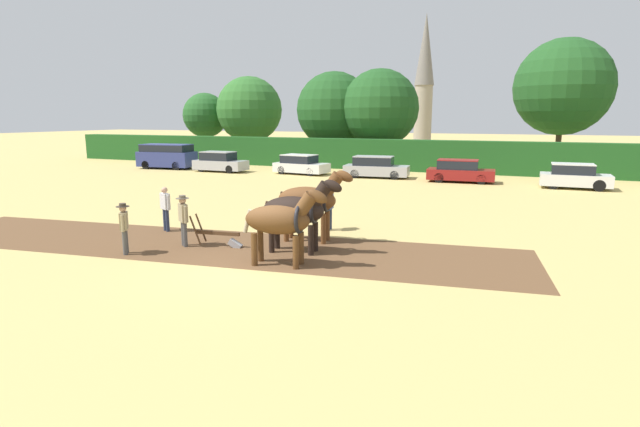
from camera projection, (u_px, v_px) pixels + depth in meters
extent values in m
plane|color=tan|center=(254.00, 269.00, 14.15)|extent=(240.00, 240.00, 0.00)
cube|color=brown|center=(203.00, 245.00, 16.75)|extent=(21.68, 6.98, 0.01)
cube|color=#1E511E|center=(429.00, 156.00, 38.89)|extent=(70.00, 1.42, 2.46)
cylinder|color=brown|center=(206.00, 143.00, 52.53)|extent=(0.44, 0.44, 3.12)
sphere|color=#235623|center=(205.00, 115.00, 52.00)|extent=(4.60, 4.60, 4.60)
cylinder|color=#423323|center=(250.00, 143.00, 50.49)|extent=(0.44, 0.44, 3.15)
sphere|color=#2D6628|center=(249.00, 110.00, 49.85)|extent=(6.52, 6.52, 6.52)
cylinder|color=#423323|center=(334.00, 147.00, 46.36)|extent=(0.44, 0.44, 2.94)
sphere|color=#1E4C1E|center=(334.00, 110.00, 45.72)|extent=(6.92, 6.92, 6.92)
cylinder|color=brown|center=(379.00, 148.00, 44.08)|extent=(0.44, 0.44, 3.12)
sphere|color=#1E4C1E|center=(380.00, 108.00, 43.43)|extent=(6.75, 6.75, 6.75)
cylinder|color=#423323|center=(558.00, 142.00, 40.31)|extent=(0.44, 0.44, 4.46)
sphere|color=#1E4C1E|center=(563.00, 87.00, 39.49)|extent=(7.58, 7.58, 7.58)
cylinder|color=gray|center=(423.00, 114.00, 82.53)|extent=(2.88, 2.88, 9.27)
cone|color=slate|center=(425.00, 49.00, 80.56)|extent=(3.17, 3.17, 11.33)
ellipsoid|color=#513319|center=(277.00, 220.00, 14.27)|extent=(2.03, 1.12, 0.83)
cylinder|color=#513319|center=(301.00, 248.00, 14.51)|extent=(0.18, 0.18, 0.96)
cylinder|color=#513319|center=(296.00, 252.00, 14.05)|extent=(0.18, 0.18, 0.96)
cylinder|color=#513319|center=(261.00, 245.00, 14.83)|extent=(0.18, 0.18, 0.96)
cylinder|color=#513319|center=(254.00, 249.00, 14.37)|extent=(0.18, 0.18, 0.96)
cylinder|color=#513319|center=(305.00, 205.00, 13.98)|extent=(0.79, 0.49, 0.83)
ellipsoid|color=#513319|center=(318.00, 196.00, 13.83)|extent=(0.71, 0.34, 0.54)
cube|color=gray|center=(310.00, 199.00, 13.90)|extent=(0.39, 0.13, 0.52)
cylinder|color=gray|center=(248.00, 221.00, 14.53)|extent=(0.31, 0.16, 0.71)
torus|color=black|center=(300.00, 219.00, 14.09)|extent=(0.22, 0.86, 0.86)
ellipsoid|color=black|center=(293.00, 210.00, 15.68)|extent=(2.09, 1.18, 0.89)
cylinder|color=black|center=(315.00, 237.00, 15.93)|extent=(0.18, 0.18, 0.94)
cylinder|color=black|center=(311.00, 240.00, 15.44)|extent=(0.18, 0.18, 0.94)
cylinder|color=black|center=(277.00, 234.00, 16.26)|extent=(0.18, 0.18, 0.94)
cylinder|color=black|center=(272.00, 238.00, 15.77)|extent=(0.18, 0.18, 0.94)
cylinder|color=black|center=(319.00, 195.00, 15.37)|extent=(0.88, 0.52, 0.93)
ellipsoid|color=black|center=(333.00, 186.00, 15.20)|extent=(0.71, 0.34, 0.54)
cube|color=black|center=(325.00, 190.00, 15.28)|extent=(0.44, 0.13, 0.59)
cylinder|color=black|center=(265.00, 212.00, 15.94)|extent=(0.31, 0.16, 0.71)
torus|color=black|center=(315.00, 209.00, 15.49)|extent=(0.22, 0.92, 0.91)
ellipsoid|color=brown|center=(307.00, 200.00, 17.07)|extent=(2.15, 1.20, 0.91)
cylinder|color=brown|center=(327.00, 226.00, 17.33)|extent=(0.18, 0.18, 1.03)
cylinder|color=brown|center=(323.00, 229.00, 16.83)|extent=(0.18, 0.18, 1.03)
cylinder|color=brown|center=(291.00, 224.00, 17.66)|extent=(0.18, 0.18, 1.03)
cylinder|color=brown|center=(286.00, 227.00, 17.17)|extent=(0.18, 0.18, 1.03)
cylinder|color=brown|center=(331.00, 185.00, 16.75)|extent=(0.91, 0.53, 0.97)
ellipsoid|color=brown|center=(345.00, 176.00, 16.57)|extent=(0.71, 0.34, 0.54)
cube|color=black|center=(337.00, 180.00, 16.66)|extent=(0.46, 0.14, 0.61)
cylinder|color=black|center=(280.00, 201.00, 17.34)|extent=(0.31, 0.16, 0.71)
torus|color=black|center=(327.00, 199.00, 16.87)|extent=(0.23, 0.93, 0.92)
cube|color=#4C331E|center=(217.00, 233.00, 16.53)|extent=(1.57, 0.30, 0.12)
cube|color=#939399|center=(235.00, 244.00, 16.43)|extent=(0.50, 0.26, 0.39)
cylinder|color=#4C331E|center=(201.00, 228.00, 16.88)|extent=(0.40, 0.11, 0.96)
cylinder|color=#4C331E|center=(195.00, 230.00, 16.50)|extent=(0.40, 0.11, 0.96)
cylinder|color=#4C4C4C|center=(183.00, 233.00, 16.64)|extent=(0.14, 0.14, 0.84)
cylinder|color=#4C4C4C|center=(185.00, 235.00, 16.45)|extent=(0.14, 0.14, 0.84)
cube|color=tan|center=(183.00, 213.00, 16.41)|extent=(0.51, 0.46, 0.59)
sphere|color=tan|center=(182.00, 200.00, 16.33)|extent=(0.23, 0.23, 0.23)
cylinder|color=tan|center=(181.00, 212.00, 16.66)|extent=(0.09, 0.09, 0.56)
cylinder|color=tan|center=(185.00, 215.00, 16.17)|extent=(0.09, 0.09, 0.56)
cylinder|color=#665B4C|center=(182.00, 198.00, 16.32)|extent=(0.43, 0.43, 0.02)
cylinder|color=#665B4C|center=(182.00, 197.00, 16.31)|extent=(0.21, 0.21, 0.10)
cylinder|color=#28334C|center=(330.00, 219.00, 19.01)|extent=(0.14, 0.14, 0.82)
cylinder|color=#28334C|center=(328.00, 220.00, 18.81)|extent=(0.14, 0.14, 0.82)
cube|color=#3D5184|center=(329.00, 201.00, 18.78)|extent=(0.24, 0.49, 0.58)
sphere|color=tan|center=(329.00, 191.00, 18.70)|extent=(0.22, 0.22, 0.22)
cylinder|color=#3D5184|center=(331.00, 201.00, 19.05)|extent=(0.09, 0.09, 0.54)
cylinder|color=#3D5184|center=(327.00, 203.00, 18.52)|extent=(0.09, 0.09, 0.54)
cylinder|color=#4C4C4C|center=(126.00, 241.00, 15.70)|extent=(0.14, 0.14, 0.79)
cylinder|color=#4C4C4C|center=(125.00, 243.00, 15.50)|extent=(0.14, 0.14, 0.79)
cube|color=tan|center=(124.00, 221.00, 15.47)|extent=(0.43, 0.49, 0.56)
sphere|color=tan|center=(123.00, 209.00, 15.39)|extent=(0.21, 0.21, 0.21)
cylinder|color=tan|center=(125.00, 220.00, 15.74)|extent=(0.09, 0.09, 0.52)
cylinder|color=tan|center=(122.00, 223.00, 15.21)|extent=(0.09, 0.09, 0.52)
cylinder|color=#42382D|center=(123.00, 206.00, 15.38)|extent=(0.40, 0.40, 0.02)
cylinder|color=#42382D|center=(123.00, 205.00, 15.37)|extent=(0.20, 0.20, 0.10)
cylinder|color=#28334C|center=(165.00, 220.00, 18.82)|extent=(0.14, 0.14, 0.84)
cylinder|color=#28334C|center=(167.00, 221.00, 18.65)|extent=(0.14, 0.14, 0.84)
cube|color=silver|center=(165.00, 201.00, 18.59)|extent=(0.53, 0.41, 0.60)
sphere|color=tan|center=(164.00, 190.00, 18.51)|extent=(0.23, 0.23, 0.23)
cylinder|color=silver|center=(162.00, 201.00, 18.82)|extent=(0.09, 0.09, 0.56)
cylinder|color=silver|center=(168.00, 203.00, 18.38)|extent=(0.09, 0.09, 0.56)
cube|color=navy|center=(167.00, 159.00, 41.31)|extent=(4.79, 2.47, 1.21)
cube|color=black|center=(166.00, 148.00, 41.14)|extent=(4.22, 2.21, 0.55)
cube|color=navy|center=(166.00, 144.00, 41.08)|extent=(4.22, 2.21, 0.06)
cylinder|color=black|center=(188.00, 164.00, 41.84)|extent=(0.71, 0.29, 0.69)
cylinder|color=black|center=(176.00, 166.00, 40.14)|extent=(0.71, 0.29, 0.69)
cylinder|color=black|center=(159.00, 163.00, 42.64)|extent=(0.71, 0.29, 0.69)
cylinder|color=black|center=(146.00, 165.00, 40.95)|extent=(0.71, 0.29, 0.69)
cube|color=#A8A8B2|center=(221.00, 165.00, 39.00)|extent=(4.17, 1.75, 0.72)
cube|color=black|center=(218.00, 156.00, 38.95)|extent=(2.50, 1.57, 0.62)
cube|color=#A8A8B2|center=(218.00, 152.00, 38.88)|extent=(2.50, 1.57, 0.06)
cylinder|color=black|center=(240.00, 168.00, 39.24)|extent=(0.61, 0.22, 0.61)
cylinder|color=black|center=(230.00, 169.00, 37.87)|extent=(0.61, 0.22, 0.61)
cylinder|color=black|center=(212.00, 166.00, 40.21)|extent=(0.61, 0.22, 0.61)
cylinder|color=black|center=(201.00, 168.00, 38.84)|extent=(0.61, 0.22, 0.61)
cube|color=silver|center=(301.00, 167.00, 37.37)|extent=(4.20, 2.29, 0.67)
cube|color=black|center=(299.00, 159.00, 37.35)|extent=(2.58, 1.92, 0.56)
cube|color=silver|center=(299.00, 155.00, 37.29)|extent=(2.58, 1.92, 0.06)
cylinder|color=black|center=(321.00, 170.00, 37.52)|extent=(0.62, 0.29, 0.60)
cylinder|color=black|center=(310.00, 172.00, 36.12)|extent=(0.62, 0.29, 0.60)
cylinder|color=black|center=(293.00, 168.00, 38.69)|extent=(0.62, 0.29, 0.60)
cylinder|color=black|center=(282.00, 170.00, 37.30)|extent=(0.62, 0.29, 0.60)
cube|color=#A8A8B2|center=(376.00, 170.00, 35.17)|extent=(4.63, 2.14, 0.70)
cube|color=black|center=(373.00, 161.00, 35.11)|extent=(2.83, 1.80, 0.59)
cube|color=#A8A8B2|center=(374.00, 157.00, 35.05)|extent=(2.83, 1.80, 0.06)
cylinder|color=black|center=(398.00, 173.00, 35.52)|extent=(0.62, 0.28, 0.61)
cylinder|color=black|center=(394.00, 175.00, 34.11)|extent=(0.62, 0.28, 0.61)
cylinder|color=black|center=(359.00, 172.00, 36.32)|extent=(0.62, 0.28, 0.61)
cylinder|color=black|center=(355.00, 174.00, 34.90)|extent=(0.62, 0.28, 0.61)
cube|color=maroon|center=(461.00, 174.00, 32.75)|extent=(4.36, 1.96, 0.68)
cube|color=black|center=(458.00, 165.00, 32.70)|extent=(2.65, 1.69, 0.57)
cube|color=maroon|center=(458.00, 160.00, 32.64)|extent=(2.65, 1.69, 0.06)
cylinder|color=black|center=(482.00, 177.00, 33.06)|extent=(0.64, 0.26, 0.63)
cylinder|color=black|center=(481.00, 180.00, 31.67)|extent=(0.64, 0.26, 0.63)
cylinder|color=black|center=(441.00, 175.00, 33.91)|extent=(0.64, 0.26, 0.63)
cylinder|color=black|center=(439.00, 178.00, 32.51)|extent=(0.64, 0.26, 0.63)
cube|color=silver|center=(575.00, 180.00, 29.78)|extent=(3.88, 1.76, 0.69)
cube|color=black|center=(573.00, 169.00, 29.73)|extent=(2.33, 1.58, 0.56)
cube|color=silver|center=(573.00, 164.00, 29.67)|extent=(2.33, 1.58, 0.06)
cylinder|color=black|center=(596.00, 182.00, 30.06)|extent=(0.68, 0.22, 0.68)
cylinder|color=black|center=(599.00, 186.00, 28.67)|extent=(0.68, 0.22, 0.68)
cylinder|color=black|center=(552.00, 181.00, 30.96)|extent=(0.68, 0.22, 0.68)
cylinder|color=black|center=(553.00, 184.00, 29.57)|extent=(0.68, 0.22, 0.68)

